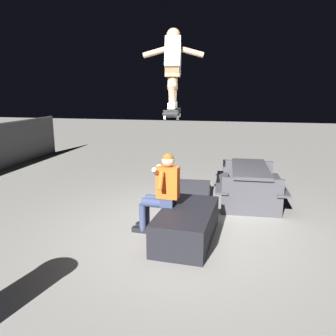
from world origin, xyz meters
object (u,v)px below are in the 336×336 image
at_px(person_sitting_on_ledge, 162,189).
at_px(picnic_table_back, 250,179).
at_px(kicker_ramp, 187,195).
at_px(skater_airborne, 173,64).
at_px(ledge_box_main, 187,225).
at_px(skateboard, 173,113).

xyz_separation_m(person_sitting_on_ledge, picnic_table_back, (1.81, -1.42, -0.23)).
relative_size(kicker_ramp, picnic_table_back, 0.74).
distance_m(skater_airborne, picnic_table_back, 3.07).
bearing_deg(person_sitting_on_ledge, skater_airborne, -99.27).
bearing_deg(skater_airborne, picnic_table_back, -33.91).
relative_size(ledge_box_main, skateboard, 1.49).
bearing_deg(skateboard, ledge_box_main, -109.55).
bearing_deg(picnic_table_back, skateboard, 147.03).
relative_size(ledge_box_main, person_sitting_on_ledge, 1.17).
height_order(skateboard, skater_airborne, skater_airborne).
relative_size(skateboard, picnic_table_back, 0.59).
bearing_deg(ledge_box_main, skateboard, 70.45).
distance_m(person_sitting_on_ledge, skateboard, 1.22).
bearing_deg(skateboard, picnic_table_back, -32.97).
xyz_separation_m(ledge_box_main, kicker_ramp, (2.02, 0.31, -0.19)).
relative_size(skateboard, kicker_ramp, 0.80).
relative_size(skater_airborne, picnic_table_back, 0.64).
distance_m(ledge_box_main, skater_airborne, 2.40).
distance_m(ledge_box_main, kicker_ramp, 2.06).
relative_size(ledge_box_main, kicker_ramp, 1.20).
xyz_separation_m(person_sitting_on_ledge, kicker_ramp, (1.85, -0.12, -0.68)).
bearing_deg(ledge_box_main, kicker_ramp, 8.83).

